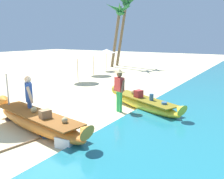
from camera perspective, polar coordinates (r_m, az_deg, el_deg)
ground_plane at (r=8.96m, az=-15.22°, el=-6.78°), size 80.00×80.00×0.00m
boat_orange_foreground at (r=7.81m, az=-17.55°, el=-7.35°), size 4.77×1.46×0.86m
boat_yellow_midground at (r=9.73m, az=7.53°, el=-3.24°), size 3.98×2.27×0.77m
person_vendor_hatted at (r=9.18m, az=1.78°, el=0.54°), size 0.58×0.44×1.71m
person_tourist_customer at (r=8.42m, az=-19.36°, el=-1.74°), size 0.57×0.48×1.64m
patio_umbrella_large at (r=8.87m, az=-24.39°, el=5.75°), size 2.07×2.07×2.24m
parasol_row_0 at (r=15.80m, az=-8.37°, el=8.13°), size 1.60×1.60×1.91m
parasol_row_1 at (r=18.74m, az=-4.57°, el=8.86°), size 1.60×1.60×1.91m
parasol_row_2 at (r=21.21m, az=-1.27°, el=9.29°), size 1.60×1.60×1.91m
palm_tree_tall_inland at (r=24.89m, az=3.30°, el=18.49°), size 2.78×2.36×7.07m
palm_tree_leaning_seaward at (r=23.58m, az=1.71°, el=17.30°), size 2.50×2.81×6.16m
cooler_box at (r=6.56m, az=-11.29°, el=-12.35°), size 0.52×0.34×0.30m
paddle at (r=7.16m, az=-19.08°, el=-11.70°), size 0.45×1.53×0.05m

